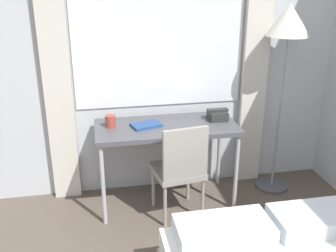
{
  "coord_description": "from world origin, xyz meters",
  "views": [
    {
      "loc": [
        -0.31,
        -0.87,
        2.0
      ],
      "look_at": [
        0.21,
        1.86,
        0.92
      ],
      "focal_mm": 42.0,
      "sensor_mm": 36.0,
      "label": 1
    }
  ],
  "objects_px": {
    "desk": "(166,132)",
    "mug": "(110,121)",
    "telephone": "(218,115)",
    "book": "(146,125)",
    "standing_lamp": "(288,35)",
    "desk_chair": "(180,167)"
  },
  "relations": [
    {
      "from": "book",
      "to": "mug",
      "type": "bearing_deg",
      "value": 171.85
    },
    {
      "from": "desk_chair",
      "to": "standing_lamp",
      "type": "relative_size",
      "value": 0.49
    },
    {
      "from": "desk_chair",
      "to": "mug",
      "type": "bearing_deg",
      "value": 142.61
    },
    {
      "from": "desk",
      "to": "book",
      "type": "relative_size",
      "value": 4.38
    },
    {
      "from": "desk",
      "to": "standing_lamp",
      "type": "height_order",
      "value": "standing_lamp"
    },
    {
      "from": "desk_chair",
      "to": "telephone",
      "type": "distance_m",
      "value": 0.61
    },
    {
      "from": "desk_chair",
      "to": "mug",
      "type": "xyz_separation_m",
      "value": [
        -0.55,
        0.31,
        0.33
      ]
    },
    {
      "from": "standing_lamp",
      "to": "book",
      "type": "distance_m",
      "value": 1.45
    },
    {
      "from": "book",
      "to": "mug",
      "type": "relative_size",
      "value": 2.71
    },
    {
      "from": "desk_chair",
      "to": "book",
      "type": "bearing_deg",
      "value": 124.96
    },
    {
      "from": "standing_lamp",
      "to": "book",
      "type": "xyz_separation_m",
      "value": [
        -1.26,
        -0.06,
        -0.72
      ]
    },
    {
      "from": "desk_chair",
      "to": "standing_lamp",
      "type": "distance_m",
      "value": 1.47
    },
    {
      "from": "desk",
      "to": "telephone",
      "type": "relative_size",
      "value": 6.73
    },
    {
      "from": "mug",
      "to": "book",
      "type": "bearing_deg",
      "value": -8.15
    },
    {
      "from": "standing_lamp",
      "to": "mug",
      "type": "height_order",
      "value": "standing_lamp"
    },
    {
      "from": "standing_lamp",
      "to": "telephone",
      "type": "bearing_deg",
      "value": -178.59
    },
    {
      "from": "desk",
      "to": "standing_lamp",
      "type": "bearing_deg",
      "value": 3.58
    },
    {
      "from": "desk_chair",
      "to": "book",
      "type": "height_order",
      "value": "desk_chair"
    },
    {
      "from": "desk_chair",
      "to": "telephone",
      "type": "height_order",
      "value": "desk_chair"
    },
    {
      "from": "desk",
      "to": "telephone",
      "type": "bearing_deg",
      "value": 6.3
    },
    {
      "from": "desk",
      "to": "desk_chair",
      "type": "distance_m",
      "value": 0.34
    },
    {
      "from": "desk",
      "to": "mug",
      "type": "height_order",
      "value": "mug"
    }
  ]
}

